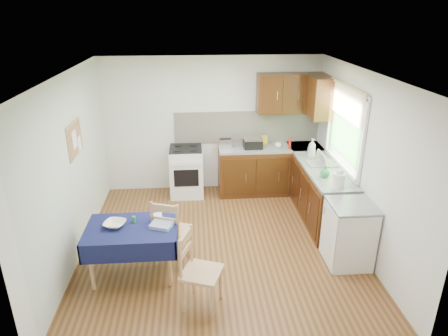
{
  "coord_description": "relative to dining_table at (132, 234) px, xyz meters",
  "views": [
    {
      "loc": [
        -0.35,
        -5.04,
        3.28
      ],
      "look_at": [
        0.08,
        0.34,
        1.09
      ],
      "focal_mm": 32.0,
      "sensor_mm": 36.0,
      "label": 1
    }
  ],
  "objects": [
    {
      "name": "wall_left",
      "position": [
        -0.83,
        0.58,
        0.66
      ],
      "size": [
        0.02,
        4.2,
        2.5
      ],
      "primitive_type": "cube",
      "color": "silver",
      "rests_on": "ground"
    },
    {
      "name": "chair_near",
      "position": [
        0.82,
        -0.66,
        -0.08
      ],
      "size": [
        0.55,
        0.55,
        0.96
      ],
      "rotation": [
        0.0,
        0.0,
        1.22
      ],
      "color": "#A67B53",
      "rests_on": "ground"
    },
    {
      "name": "soap_bottle_c",
      "position": [
        2.77,
        0.92,
        0.4
      ],
      "size": [
        0.18,
        0.18,
        0.18
      ],
      "primitive_type": "imported",
      "rotation": [
        0.0,
        0.0,
        3.5
      ],
      "color": "green",
      "rests_on": "worktop_right"
    },
    {
      "name": "fridge",
      "position": [
        2.87,
        0.03,
        -0.15
      ],
      "size": [
        0.58,
        0.6,
        0.89
      ],
      "color": "white",
      "rests_on": "ground"
    },
    {
      "name": "worktop_corner",
      "position": [
        2.87,
        2.38,
        0.29
      ],
      "size": [
        0.6,
        0.6,
        0.04
      ],
      "primitive_type": "cube",
      "color": "slate",
      "rests_on": "base_cabinets"
    },
    {
      "name": "soap_bottle_b",
      "position": [
        2.85,
        1.98,
        0.39
      ],
      "size": [
        0.11,
        0.11,
        0.17
      ],
      "primitive_type": "imported",
      "rotation": [
        0.0,
        0.0,
        2.15
      ],
      "color": "#1F48B6",
      "rests_on": "worktop_right"
    },
    {
      "name": "toaster",
      "position": [
        1.39,
        2.38,
        0.39
      ],
      "size": [
        0.24,
        0.15,
        0.18
      ],
      "rotation": [
        0.0,
        0.0,
        -0.29
      ],
      "color": "silver",
      "rests_on": "worktop_back"
    },
    {
      "name": "chair_far",
      "position": [
        0.46,
        0.21,
        -0.08
      ],
      "size": [
        0.55,
        0.55,
        0.97
      ],
      "rotation": [
        0.0,
        0.0,
        2.8
      ],
      "color": "#A67B53",
      "rests_on": "ground"
    },
    {
      "name": "book",
      "position": [
        0.22,
        0.22,
        0.11
      ],
      "size": [
        0.18,
        0.23,
        0.02
      ],
      "primitive_type": "imported",
      "rotation": [
        0.0,
        0.0,
        0.14
      ],
      "color": "white",
      "rests_on": "dining_table"
    },
    {
      "name": "window",
      "position": [
        3.14,
        1.28,
        1.06
      ],
      "size": [
        0.04,
        1.48,
        1.26
      ],
      "color": "#2C5F27",
      "rests_on": "wall_right"
    },
    {
      "name": "wall_front",
      "position": [
        1.17,
        -1.52,
        0.66
      ],
      "size": [
        4.0,
        0.02,
        2.5
      ],
      "primitive_type": "cube",
      "color": "silver",
      "rests_on": "ground"
    },
    {
      "name": "dish_rack",
      "position": [
        2.88,
        1.44,
        0.33
      ],
      "size": [
        0.44,
        0.34,
        0.21
      ],
      "rotation": [
        0.0,
        0.0,
        -0.03
      ],
      "color": "gray",
      "rests_on": "worktop_right"
    },
    {
      "name": "spice_jar",
      "position": [
        0.02,
        0.12,
        0.15
      ],
      "size": [
        0.04,
        0.04,
        0.09
      ],
      "primitive_type": "cylinder",
      "color": "#268D3E",
      "rests_on": "dining_table"
    },
    {
      "name": "wall_right",
      "position": [
        3.17,
        0.58,
        0.66
      ],
      "size": [
        0.02,
        4.2,
        2.5
      ],
      "primitive_type": "cube",
      "color": "silver",
      "rests_on": "ground"
    },
    {
      "name": "worktop_back",
      "position": [
        2.22,
        2.38,
        0.29
      ],
      "size": [
        1.9,
        0.6,
        0.04
      ],
      "primitive_type": "cube",
      "color": "slate",
      "rests_on": "base_cabinets"
    },
    {
      "name": "tea_towel",
      "position": [
        0.38,
        -0.02,
        0.13
      ],
      "size": [
        0.32,
        0.29,
        0.05
      ],
      "primitive_type": "cube",
      "rotation": [
        0.0,
        0.0,
        -0.35
      ],
      "color": "#2A4A9B",
      "rests_on": "dining_table"
    },
    {
      "name": "wall_back",
      "position": [
        1.17,
        2.68,
        0.66
      ],
      "size": [
        4.0,
        0.02,
        2.5
      ],
      "primitive_type": "cube",
      "color": "silver",
      "rests_on": "ground"
    },
    {
      "name": "corkboard",
      "position": [
        -0.8,
        0.88,
        1.01
      ],
      "size": [
        0.04,
        0.62,
        0.47
      ],
      "color": "#A67B53",
      "rests_on": "wall_left"
    },
    {
      "name": "base_cabinets",
      "position": [
        2.52,
        1.84,
        -0.16
      ],
      "size": [
        1.9,
        2.3,
        0.86
      ],
      "color": "#321208",
      "rests_on": "ground"
    },
    {
      "name": "ceiling",
      "position": [
        1.17,
        0.58,
        1.91
      ],
      "size": [
        4.0,
        4.2,
        0.02
      ],
      "primitive_type": "cube",
      "color": "white",
      "rests_on": "wall_back"
    },
    {
      "name": "floor",
      "position": [
        1.17,
        0.58,
        -0.59
      ],
      "size": [
        4.2,
        4.2,
        0.0
      ],
      "primitive_type": "plane",
      "color": "#4D2F14",
      "rests_on": "ground"
    },
    {
      "name": "soap_bottle_a",
      "position": [
        2.81,
        1.77,
        0.47
      ],
      "size": [
        0.17,
        0.17,
        0.33
      ],
      "primitive_type": "imported",
      "rotation": [
        0.0,
        0.0,
        0.52
      ],
      "color": "white",
      "rests_on": "worktop_right"
    },
    {
      "name": "yellow_packet",
      "position": [
        2.13,
        2.54,
        0.38
      ],
      "size": [
        0.13,
        0.1,
        0.15
      ],
      "primitive_type": "cube",
      "rotation": [
        0.0,
        0.0,
        -0.23
      ],
      "color": "yellow",
      "rests_on": "worktop_back"
    },
    {
      "name": "dining_table",
      "position": [
        0.0,
        0.0,
        0.0
      ],
      "size": [
        1.15,
        0.78,
        0.7
      ],
      "rotation": [
        0.0,
        0.0,
        0.04
      ],
      "color": "#0E113A",
      "rests_on": "ground"
    },
    {
      "name": "cup",
      "position": [
        2.34,
        2.31,
        0.35
      ],
      "size": [
        0.15,
        0.15,
        0.09
      ],
      "primitive_type": "imported",
      "rotation": [
        0.0,
        0.0,
        0.4
      ],
      "color": "white",
      "rests_on": "worktop_back"
    },
    {
      "name": "kettle",
      "position": [
        2.84,
        0.54,
        0.43
      ],
      "size": [
        0.17,
        0.17,
        0.28
      ],
      "color": "white",
      "rests_on": "worktop_right"
    },
    {
      "name": "stove",
      "position": [
        0.67,
        2.38,
        -0.13
      ],
      "size": [
        0.6,
        0.61,
        0.92
      ],
      "color": "white",
      "rests_on": "ground"
    },
    {
      "name": "sauce_bottle",
      "position": [
        2.55,
        2.24,
        0.41
      ],
      "size": [
        0.05,
        0.05,
        0.21
      ],
      "primitive_type": "cylinder",
      "color": "red",
      "rests_on": "worktop_back"
    },
    {
      "name": "sandwich_press",
      "position": [
        1.88,
        2.34,
        0.4
      ],
      "size": [
        0.33,
        0.29,
        0.19
      ],
      "rotation": [
        0.0,
        0.0,
        0.26
      ],
      "color": "black",
      "rests_on": "worktop_back"
    },
    {
      "name": "upper_cabinets",
      "position": [
        2.69,
        2.38,
        1.26
      ],
      "size": [
        1.2,
        0.85,
        0.7
      ],
      "color": "#321208",
      "rests_on": "wall_back"
    },
    {
      "name": "splashback",
      "position": [
        1.82,
        2.66,
        0.61
      ],
      "size": [
        2.7,
        0.02,
        0.6
      ],
      "primitive_type": "cube",
      "color": "beige",
      "rests_on": "wall_back"
    },
    {
      "name": "worktop_right",
      "position": [
        2.87,
        1.23,
        0.29
      ],
      "size": [
        0.6,
        1.7,
        0.04
      ],
      "primitive_type": "cube",
      "color": "slate",
      "rests_on": "base_cabinets"
    },
    {
      "name": "plate_bowl",
      "position": [
        -0.21,
        0.04,
        0.14
      ],
      "size": [
        0.32,
        0.32,
        0.07
      ],
      "primitive_type": "imported",
      "rotation": [
        0.0,
        0.0,
        -0.26
      ],
      "color": "#F0E5C4",
      "rests_on": "dining_table"
    }
  ]
}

